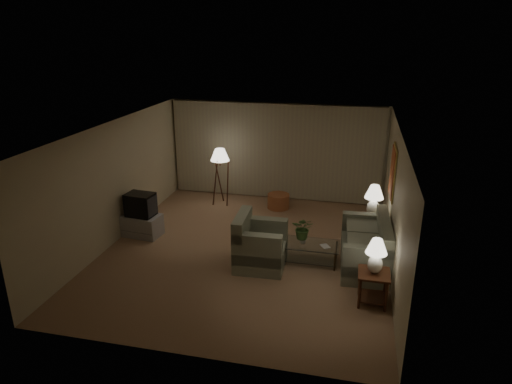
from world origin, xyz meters
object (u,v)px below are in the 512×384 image
at_px(sofa, 365,248).
at_px(vase, 303,240).
at_px(side_table_far, 372,224).
at_px(tv_cabinet, 142,225).
at_px(side_table_near, 373,282).
at_px(coffee_table, 310,250).
at_px(floor_lamp, 220,176).
at_px(armchair, 261,246).
at_px(table_lamp_far, 374,198).
at_px(table_lamp_near, 376,253).
at_px(crt_tv, 140,205).
at_px(ottoman, 278,201).

height_order(sofa, vase, sofa).
relative_size(side_table_far, tv_cabinet, 0.66).
height_order(side_table_near, coffee_table, side_table_near).
bearing_deg(floor_lamp, tv_cabinet, -117.03).
bearing_deg(floor_lamp, armchair, -60.28).
distance_m(sofa, floor_lamp, 4.72).
height_order(side_table_near, table_lamp_far, table_lamp_far).
bearing_deg(sofa, table_lamp_near, 3.57).
distance_m(armchair, vase, 0.88).
xyz_separation_m(crt_tv, vase, (3.80, -0.44, -0.28)).
relative_size(sofa, floor_lamp, 1.22).
relative_size(tv_cabinet, ottoman, 1.56).
distance_m(armchair, ottoman, 3.23).
bearing_deg(floor_lamp, side_table_near, -45.31).
relative_size(table_lamp_far, vase, 5.17).
relative_size(side_table_near, crt_tv, 0.90).
height_order(crt_tv, vase, crt_tv).
bearing_deg(ottoman, armchair, -86.29).
bearing_deg(sofa, vase, -88.18).
bearing_deg(armchair, side_table_far, -54.19).
distance_m(side_table_near, table_lamp_far, 2.67).
distance_m(tv_cabinet, vase, 3.84).
bearing_deg(crt_tv, sofa, 2.33).
relative_size(crt_tv, ottoman, 1.14).
xyz_separation_m(tv_cabinet, ottoman, (2.79, 2.40, -0.06)).
bearing_deg(sofa, table_lamp_far, 170.39).
distance_m(table_lamp_near, vase, 1.94).
height_order(table_lamp_near, crt_tv, table_lamp_near).
height_order(sofa, side_table_near, sofa).
bearing_deg(table_lamp_near, side_table_far, 90.00).
bearing_deg(coffee_table, floor_lamp, 134.60).
relative_size(side_table_far, table_lamp_near, 0.94).
relative_size(table_lamp_near, tv_cabinet, 0.70).
bearing_deg(table_lamp_far, tv_cabinet, -170.12).
xyz_separation_m(side_table_near, ottoman, (-2.41, 4.10, -0.22)).
relative_size(table_lamp_far, ottoman, 1.24).
xyz_separation_m(side_table_near, table_lamp_near, (-0.00, 0.00, 0.57)).
bearing_deg(side_table_far, vase, -135.95).
bearing_deg(table_lamp_far, ottoman, 148.09).
height_order(side_table_far, coffee_table, side_table_far).
relative_size(crt_tv, floor_lamp, 0.43).
bearing_deg(side_table_far, table_lamp_near, -90.00).
bearing_deg(crt_tv, table_lamp_near, -11.82).
relative_size(coffee_table, tv_cabinet, 1.33).
distance_m(side_table_far, table_lamp_far, 0.63).
relative_size(armchair, coffee_table, 0.91).
height_order(floor_lamp, ottoman, floor_lamp).
bearing_deg(ottoman, vase, -70.46).
bearing_deg(armchair, coffee_table, -71.26).
bearing_deg(sofa, ottoman, -143.38).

